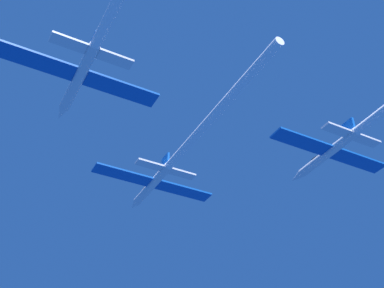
% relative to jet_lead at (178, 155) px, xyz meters
% --- Properties ---
extents(jet_lead, '(20.18, 44.07, 3.34)m').
position_rel_jet_lead_xyz_m(jet_lead, '(0.00, 0.00, 0.00)').
color(jet_lead, silver).
extents(jet_left_wing, '(20.18, 49.28, 3.34)m').
position_rel_jet_lead_xyz_m(jet_left_wing, '(-18.18, -20.60, 0.15)').
color(jet_left_wing, silver).
extents(jet_right_wing, '(20.18, 46.96, 3.34)m').
position_rel_jet_lead_xyz_m(jet_right_wing, '(20.09, -20.80, 0.63)').
color(jet_right_wing, silver).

